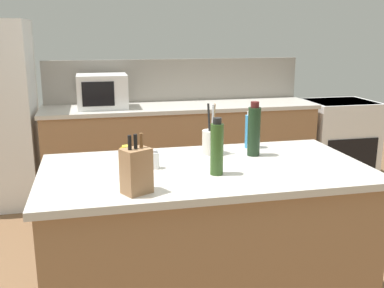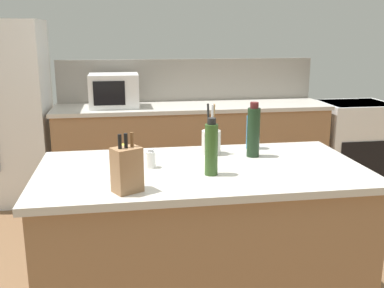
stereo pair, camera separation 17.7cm
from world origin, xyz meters
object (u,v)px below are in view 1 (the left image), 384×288
Objects in this scene: knife_block at (136,170)px; honey_jar at (127,159)px; dish_soap_bottle at (250,131)px; wine_bottle at (254,130)px; olive_oil_bottle at (217,148)px; range_oven at (337,140)px; salt_shaker at (155,160)px; microwave at (102,91)px; utensil_crock at (212,141)px.

knife_block is 2.05× the size of honey_jar.
dish_soap_bottle is 0.90m from honey_jar.
wine_bottle is at bearing -103.37° from dish_soap_bottle.
honey_jar is (-0.47, 0.18, -0.08)m from olive_oil_bottle.
knife_block is (-2.58, -2.54, 0.59)m from range_oven.
salt_shaker is at bearing -138.54° from range_oven.
utensil_crock is at bearing -72.17° from microwave.
salt_shaker is at bearing -154.62° from dish_soap_bottle.
utensil_crock reaches higher than olive_oil_bottle.
dish_soap_bottle is 0.20m from wine_bottle.
range_oven is 8.51× the size of salt_shaker.
utensil_crock is 2.96× the size of salt_shaker.
salt_shaker is (-0.40, -0.24, -0.03)m from utensil_crock.
knife_block reaches higher than range_oven.
dish_soap_bottle is (0.29, 0.09, 0.03)m from utensil_crock.
microwave is at bearing 63.06° from knife_block.
utensil_crock is 1.31× the size of dish_soap_bottle.
range_oven is at bearing 46.21° from dish_soap_bottle.
knife_block is at bearing -135.52° from range_oven.
dish_soap_bottle is 0.76m from salt_shaker.
honey_jar is at bearing -179.81° from salt_shaker.
utensil_crock is 2.27× the size of honey_jar.
microwave is 1.45× the size of wine_bottle.
utensil_crock is (0.62, -1.92, -0.09)m from microwave.
olive_oil_bottle is 0.37m from salt_shaker.
dish_soap_bottle is (0.91, -1.83, -0.05)m from microwave.
microwave reaches higher than honey_jar.
olive_oil_bottle is at bearing -101.41° from utensil_crock.
salt_shaker is (-0.69, -0.33, -0.07)m from dish_soap_bottle.
knife_block reaches higher than honey_jar.
dish_soap_bottle is at bearing 53.64° from olive_oil_bottle.
wine_bottle reaches higher than salt_shaker.
wine_bottle is at bearing -131.70° from range_oven.
range_oven is at bearing -0.00° from microwave.
wine_bottle reaches higher than dish_soap_bottle.
utensil_crock reaches higher than dish_soap_bottle.
honey_jar is at bearing -158.82° from dish_soap_bottle.
knife_block is at bearing -131.19° from utensil_crock.
wine_bottle is at bearing -66.88° from microwave.
knife_block is at bearing -87.64° from honey_jar.
knife_block reaches higher than dish_soap_bottle.
microwave reaches higher than dish_soap_bottle.
microwave is at bearing 91.75° from honey_jar.
knife_block is 0.86× the size of wine_bottle.
utensil_crock is 0.27m from wine_bottle.
microwave is at bearing 113.12° from wine_bottle.
salt_shaker is 0.66m from wine_bottle.
utensil_crock is 0.94× the size of wine_bottle.
salt_shaker is 0.16m from honey_jar.
utensil_crock reaches higher than honey_jar.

